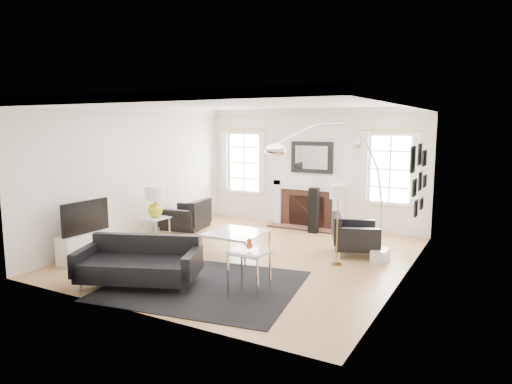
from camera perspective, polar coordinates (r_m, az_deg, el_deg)
The scene contains 25 objects.
floor at distance 8.59m, azimuth -0.66°, elevation -7.92°, with size 6.00×6.00×0.00m, color #A97647.
back_wall at distance 11.01m, azimuth 7.04°, elevation 3.03°, with size 5.50×0.04×2.80m, color silver.
front_wall at distance 5.91m, azimuth -15.14°, elevation -1.74°, with size 5.50×0.04×2.80m, color silver.
left_wall at distance 9.95m, azimuth -14.61°, elevation 2.27°, with size 0.04×6.00×2.80m, color silver.
right_wall at distance 7.37m, azimuth 18.28°, elevation 0.07°, with size 0.04×6.00×2.80m, color silver.
ceiling at distance 8.26m, azimuth -0.69°, elevation 11.08°, with size 5.50×6.00×0.02m, color white.
crown_molding at distance 8.26m, azimuth -0.69°, elevation 10.66°, with size 5.50×6.00×0.12m, color white.
fireplace at distance 10.93m, azimuth 6.55°, elevation -1.53°, with size 1.70×0.69×1.11m.
mantel_mirror at distance 10.94m, azimuth 6.98°, elevation 4.32°, with size 1.05×0.07×0.75m.
window_left at distance 11.76m, azimuth -1.46°, elevation 3.72°, with size 1.24×0.15×1.62m.
window_right at distance 10.41m, azimuth 16.44°, elevation 2.78°, with size 1.24×0.15×1.62m.
gallery_wall at distance 8.63m, azimuth 19.71°, elevation 2.05°, with size 0.04×1.73×1.29m.
tv_unit at distance 8.76m, azimuth -20.56°, elevation -5.93°, with size 0.35×1.00×1.09m.
area_rug at distance 7.08m, azimuth -6.61°, elevation -11.53°, with size 2.80×2.33×0.01m, color black.
sofa at distance 7.22m, azimuth -14.30°, elevation -8.70°, with size 1.98×1.44×0.59m.
armchair_left at distance 10.25m, azimuth -8.49°, elevation -3.26°, with size 1.00×1.08×0.65m.
armchair_right at distance 8.79m, azimuth 11.98°, elevation -5.42°, with size 1.08×1.14×0.62m.
coffee_table at distance 8.50m, azimuth -2.50°, elevation -5.23°, with size 1.00×1.00×0.44m.
side_table_left at distance 9.66m, azimuth -12.44°, elevation -3.72°, with size 0.48×0.48×0.53m.
nesting_table at distance 6.66m, azimuth -0.84°, elevation -8.34°, with size 0.56×0.47×0.62m.
gourd_lamp at distance 9.57m, azimuth -12.53°, elevation -0.91°, with size 0.41×0.41×0.65m.
orange_vase at distance 6.60m, azimuth -0.84°, elevation -6.57°, with size 0.10×0.10×0.16m.
arc_floor_lamp at distance 7.88m, azimuth 9.28°, elevation 0.68°, with size 1.79×1.66×2.54m.
stick_floor_lamp at distance 7.86m, azimuth 10.21°, elevation -0.51°, with size 0.28×0.28×1.40m.
speaker_tower at distance 10.33m, azimuth 7.23°, elevation -2.30°, with size 0.20×0.20×1.02m, color black.
Camera 1 is at (4.06, -7.18, 2.41)m, focal length 32.00 mm.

